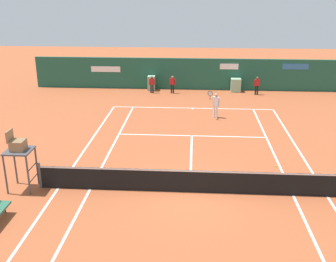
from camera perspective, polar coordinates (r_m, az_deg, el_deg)
The scene contains 9 objects.
ground_plane at distance 16.61m, azimuth 3.17°, elevation -7.68°, with size 80.00×80.00×0.01m.
tennis_net at distance 15.87m, azimuth 3.18°, elevation -7.00°, with size 12.10×0.10×1.07m.
sponsor_back_wall at distance 31.81m, azimuth 3.66°, elevation 7.96°, with size 25.00×1.02×2.43m.
umpire_chair at distance 16.68m, azimuth -20.38°, elevation -2.52°, with size 1.00×1.00×2.48m.
player_on_baseline at distance 24.88m, azimuth 6.73°, elevation 3.92°, with size 0.77×0.63×1.78m.
ball_kid_right_post at distance 30.92m, azimuth 12.45°, elevation 6.46°, with size 0.45×0.23×1.37m.
ball_kid_centre_post at distance 30.74m, azimuth -2.29°, elevation 6.75°, with size 0.43×0.21×1.29m.
ball_kid_left_post at distance 30.61m, azimuth 0.63°, elevation 6.76°, with size 0.44×0.22×1.34m.
tennis_ball_mid_court at distance 18.83m, azimuth 14.98°, elevation -4.81°, with size 0.07×0.07×0.07m, color #CCE033.
Camera 1 is at (0.06, -14.18, 7.64)m, focal length 43.15 mm.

